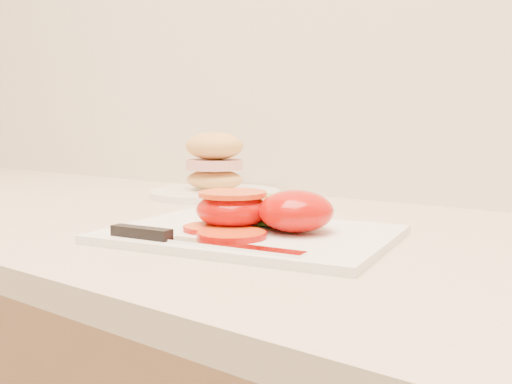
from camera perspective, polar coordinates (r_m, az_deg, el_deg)
The scene contains 8 objects.
cutting_board at distance 0.68m, azimuth -0.51°, elevation -4.25°, with size 0.33×0.24×0.01m, color white.
tomato_half_dome at distance 0.67m, azimuth 4.00°, elevation -1.92°, with size 0.09×0.09×0.05m, color #B60001.
tomato_half_cut at distance 0.69m, azimuth -2.34°, elevation -1.62°, with size 0.09×0.09×0.04m.
tomato_slice_0 at distance 0.64m, azimuth -2.45°, elevation -4.26°, with size 0.08×0.08×0.01m, color #DD4D15.
tomato_slice_1 at distance 0.68m, azimuth -4.41°, elevation -3.60°, with size 0.07×0.07×0.01m, color #DD4D15.
lettuce_leaf_0 at distance 0.75m, azimuth 0.94°, elevation -1.81°, with size 0.15×0.10×0.03m, color #82B02E.
knife at distance 0.62m, azimuth -8.05°, elevation -4.54°, with size 0.23×0.06×0.01m.
sandwich_plate at distance 1.08m, azimuth -4.18°, elevation 1.88°, with size 0.25×0.25×0.12m.
Camera 1 is at (-0.02, 1.07, 1.07)m, focal length 40.00 mm.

